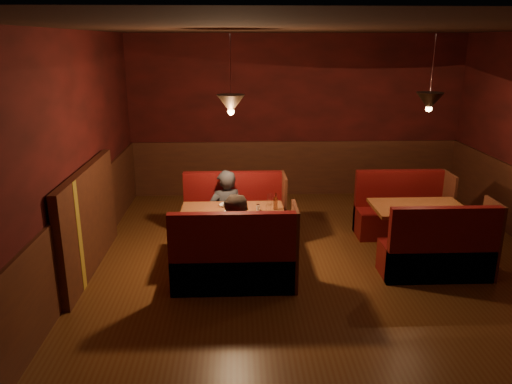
{
  "coord_description": "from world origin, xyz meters",
  "views": [
    {
      "loc": [
        -1.08,
        -5.48,
        2.78
      ],
      "look_at": [
        -0.84,
        0.51,
        0.95
      ],
      "focal_mm": 35.0,
      "sensor_mm": 36.0,
      "label": 1
    }
  ],
  "objects_px": {
    "main_bench_near": "(235,264)",
    "second_bench_far": "(401,215)",
    "second_bench_near": "(439,255)",
    "main_bench_far": "(235,220)",
    "second_table": "(418,219)",
    "diner_b": "(239,225)",
    "main_table": "(234,223)",
    "diner_a": "(225,195)"
  },
  "relations": [
    {
      "from": "main_bench_near",
      "to": "diner_b",
      "type": "height_order",
      "value": "diner_b"
    },
    {
      "from": "main_table",
      "to": "diner_b",
      "type": "bearing_deg",
      "value": -83.18
    },
    {
      "from": "second_table",
      "to": "second_bench_near",
      "type": "relative_size",
      "value": 0.9
    },
    {
      "from": "main_bench_near",
      "to": "second_bench_far",
      "type": "bearing_deg",
      "value": 33.47
    },
    {
      "from": "main_bench_near",
      "to": "second_bench_near",
      "type": "bearing_deg",
      "value": 4.4
    },
    {
      "from": "main_bench_near",
      "to": "second_table",
      "type": "relative_size",
      "value": 1.2
    },
    {
      "from": "main_bench_far",
      "to": "diner_a",
      "type": "xyz_separation_m",
      "value": [
        -0.13,
        -0.04,
        0.39
      ]
    },
    {
      "from": "second_bench_far",
      "to": "second_bench_near",
      "type": "relative_size",
      "value": 1.0
    },
    {
      "from": "main_bench_far",
      "to": "diner_a",
      "type": "bearing_deg",
      "value": -162.74
    },
    {
      "from": "diner_b",
      "to": "second_bench_near",
      "type": "bearing_deg",
      "value": 7.44
    },
    {
      "from": "second_table",
      "to": "second_bench_far",
      "type": "relative_size",
      "value": 0.9
    },
    {
      "from": "main_bench_near",
      "to": "second_table",
      "type": "xyz_separation_m",
      "value": [
        2.43,
        0.91,
        0.19
      ]
    },
    {
      "from": "main_bench_far",
      "to": "second_bench_near",
      "type": "distance_m",
      "value": 2.78
    },
    {
      "from": "main_bench_near",
      "to": "diner_a",
      "type": "xyz_separation_m",
      "value": [
        -0.13,
        1.45,
        0.39
      ]
    },
    {
      "from": "second_bench_near",
      "to": "main_bench_near",
      "type": "bearing_deg",
      "value": -175.6
    },
    {
      "from": "second_table",
      "to": "second_bench_far",
      "type": "xyz_separation_m",
      "value": [
        0.03,
        0.72,
        -0.2
      ]
    },
    {
      "from": "main_bench_far",
      "to": "second_table",
      "type": "relative_size",
      "value": 1.2
    },
    {
      "from": "main_table",
      "to": "second_table",
      "type": "xyz_separation_m",
      "value": [
        2.45,
        0.16,
        -0.04
      ]
    },
    {
      "from": "main_table",
      "to": "second_bench_far",
      "type": "height_order",
      "value": "second_bench_far"
    },
    {
      "from": "main_table",
      "to": "main_bench_near",
      "type": "height_order",
      "value": "main_bench_near"
    },
    {
      "from": "main_bench_far",
      "to": "diner_a",
      "type": "distance_m",
      "value": 0.41
    },
    {
      "from": "second_table",
      "to": "second_bench_near",
      "type": "bearing_deg",
      "value": -87.8
    },
    {
      "from": "main_table",
      "to": "second_bench_near",
      "type": "bearing_deg",
      "value": -12.68
    },
    {
      "from": "main_bench_near",
      "to": "diner_a",
      "type": "relative_size",
      "value": 1.03
    },
    {
      "from": "second_bench_near",
      "to": "diner_a",
      "type": "distance_m",
      "value": 2.91
    },
    {
      "from": "main_bench_far",
      "to": "main_bench_near",
      "type": "height_order",
      "value": "same"
    },
    {
      "from": "second_table",
      "to": "diner_b",
      "type": "height_order",
      "value": "diner_b"
    },
    {
      "from": "main_bench_near",
      "to": "diner_a",
      "type": "distance_m",
      "value": 1.51
    },
    {
      "from": "second_bench_far",
      "to": "main_bench_near",
      "type": "bearing_deg",
      "value": -146.53
    },
    {
      "from": "main_bench_near",
      "to": "diner_b",
      "type": "bearing_deg",
      "value": 75.67
    },
    {
      "from": "main_bench_far",
      "to": "second_table",
      "type": "height_order",
      "value": "main_bench_far"
    },
    {
      "from": "main_table",
      "to": "diner_a",
      "type": "relative_size",
      "value": 0.93
    },
    {
      "from": "main_table",
      "to": "main_bench_near",
      "type": "relative_size",
      "value": 0.91
    },
    {
      "from": "main_table",
      "to": "diner_a",
      "type": "xyz_separation_m",
      "value": [
        -0.12,
        0.7,
        0.16
      ]
    },
    {
      "from": "second_bench_far",
      "to": "diner_a",
      "type": "relative_size",
      "value": 0.95
    },
    {
      "from": "diner_a",
      "to": "main_bench_near",
      "type": "bearing_deg",
      "value": 77.13
    },
    {
      "from": "main_table",
      "to": "main_bench_far",
      "type": "distance_m",
      "value": 0.78
    },
    {
      "from": "main_bench_far",
      "to": "main_table",
      "type": "bearing_deg",
      "value": -91.13
    },
    {
      "from": "main_bench_near",
      "to": "second_bench_far",
      "type": "relative_size",
      "value": 1.09
    },
    {
      "from": "main_table",
      "to": "main_bench_far",
      "type": "bearing_deg",
      "value": 88.87
    },
    {
      "from": "main_table",
      "to": "diner_a",
      "type": "bearing_deg",
      "value": 99.32
    },
    {
      "from": "main_bench_near",
      "to": "diner_b",
      "type": "distance_m",
      "value": 0.45
    }
  ]
}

